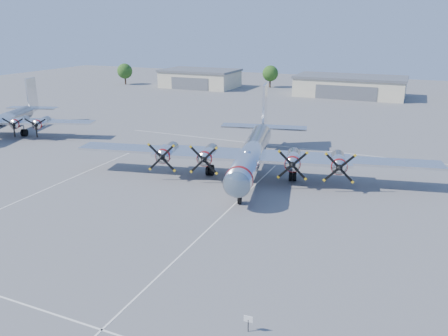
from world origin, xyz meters
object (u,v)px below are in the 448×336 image
at_px(tree_west, 270,73).
at_px(main_bomber_b29, 253,173).
at_px(hangar_center, 350,86).
at_px(tree_far_west, 125,71).
at_px(bomber_west, 8,134).
at_px(info_placard, 248,321).
at_px(hangar_west, 200,78).

distance_m(tree_west, main_bomber_b29, 82.69).
distance_m(hangar_center, tree_far_west, 70.13).
distance_m(tree_west, bomber_west, 80.07).
xyz_separation_m(bomber_west, info_placard, (57.38, -32.11, 0.80)).
height_order(hangar_west, bomber_west, hangar_west).
relative_size(hangar_west, tree_far_west, 3.40).
bearing_deg(hangar_center, tree_west, 162.18).
bearing_deg(main_bomber_b29, bomber_west, 164.06).
bearing_deg(bomber_west, hangar_center, 36.23).
relative_size(tree_west, main_bomber_b29, 0.15).
height_order(tree_west, bomber_west, tree_west).
relative_size(tree_far_west, tree_west, 1.00).
relative_size(tree_far_west, bomber_west, 0.20).
relative_size(hangar_center, tree_far_west, 4.31).
bearing_deg(tree_west, info_placard, -72.82).
xyz_separation_m(tree_west, main_bomber_b29, (23.20, -79.26, -4.22)).
bearing_deg(main_bomber_b29, info_placard, -82.87).
bearing_deg(info_placard, main_bomber_b29, 105.62).
height_order(hangar_center, info_placard, hangar_center).
height_order(hangar_west, info_placard, hangar_west).
height_order(hangar_center, tree_far_west, tree_far_west).
xyz_separation_m(hangar_west, bomber_west, (-3.85, -68.28, -2.71)).
bearing_deg(info_placard, tree_far_west, 125.28).
bearing_deg(hangar_center, main_bomber_b29, -91.45).
height_order(tree_far_west, main_bomber_b29, tree_far_west).
distance_m(hangar_west, hangar_center, 45.00).
xyz_separation_m(hangar_west, tree_far_west, (-25.00, -3.96, 1.51)).
distance_m(hangar_center, bomber_west, 84.00).
xyz_separation_m(hangar_west, tree_west, (20.00, 8.04, 1.51)).
bearing_deg(hangar_center, tree_far_west, -176.76).
bearing_deg(main_bomber_b29, tree_west, 93.95).
relative_size(tree_west, bomber_west, 0.20).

